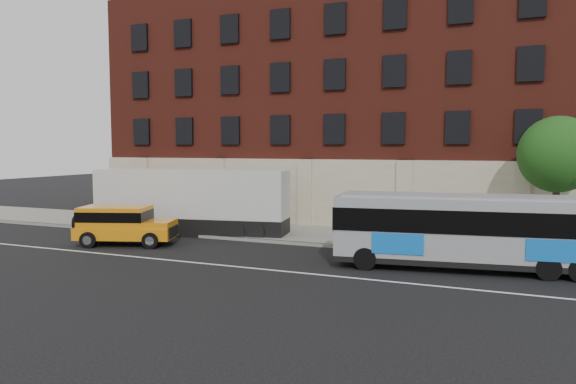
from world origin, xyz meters
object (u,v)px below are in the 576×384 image
at_px(sign_pole, 133,207).
at_px(city_bus, 474,229).
at_px(street_tree, 559,157).
at_px(yellow_suv, 122,223).
at_px(shipping_container, 191,203).

distance_m(sign_pole, city_bus, 18.89).
xyz_separation_m(sign_pole, street_tree, (22.04, 3.34, 2.96)).
height_order(sign_pole, street_tree, street_tree).
relative_size(sign_pole, yellow_suv, 0.48).
bearing_deg(yellow_suv, street_tree, 18.82).
distance_m(city_bus, shipping_container, 15.52).
bearing_deg(shipping_container, city_bus, -11.99).
bearing_deg(street_tree, shipping_container, -171.75).
relative_size(yellow_suv, shipping_container, 0.47).
bearing_deg(street_tree, yellow_suv, -161.18).
height_order(city_bus, yellow_suv, city_bus).
relative_size(city_bus, shipping_container, 1.01).
height_order(sign_pole, shipping_container, shipping_container).
distance_m(city_bus, yellow_suv, 16.67).
bearing_deg(city_bus, sign_pole, 172.18).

